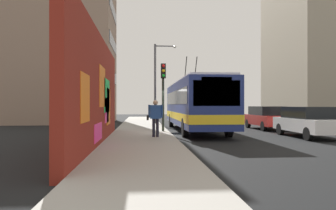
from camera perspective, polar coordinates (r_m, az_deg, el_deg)
ground_plane at (r=17.90m, az=0.39°, el=-5.36°), size 80.00×80.00×0.00m
sidewalk_slab at (r=17.82m, az=-4.76°, el=-5.14°), size 48.00×3.20×0.15m
graffiti_wall at (r=13.22m, az=-12.35°, el=2.36°), size 12.68×0.32×4.44m
building_far_left at (r=32.57m, az=-18.48°, el=10.13°), size 8.67×9.78×14.80m
building_far_right at (r=40.40m, az=23.41°, el=12.89°), size 11.75×6.08×21.38m
city_bus at (r=20.50m, az=4.78°, el=0.28°), size 12.02×2.59×4.96m
parked_car_white at (r=18.01m, az=23.79°, el=-2.66°), size 4.55×1.92×1.58m
parked_car_red at (r=22.95m, az=17.26°, el=-2.09°), size 4.55×1.90×1.58m
pedestrian_at_curb at (r=15.24m, az=-2.27°, el=-1.82°), size 0.23×0.77×1.75m
traffic_light at (r=18.42m, az=-0.87°, el=3.51°), size 0.49×0.28×3.92m
street_lamp at (r=26.88m, az=-1.86°, el=4.90°), size 0.44×1.89×6.63m
curbside_puddle at (r=18.78m, az=1.99°, el=-5.10°), size 1.39×1.39×0.00m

